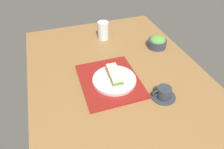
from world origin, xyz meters
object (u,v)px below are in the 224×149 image
(salad_bowl, at_px, (157,42))
(drinking_glass, at_px, (103,30))
(sandwich_plate, at_px, (114,80))
(sandwich_far, at_px, (116,79))
(coffee_cup, at_px, (164,93))
(sandwich_near, at_px, (113,71))

(salad_bowl, relative_size, drinking_glass, 0.99)
(sandwich_plate, xyz_separation_m, sandwich_far, (0.03, -0.00, 0.03))
(salad_bowl, xyz_separation_m, drinking_glass, (-0.23, -0.31, 0.03))
(coffee_cup, height_order, drinking_glass, drinking_glass)
(salad_bowl, bearing_deg, sandwich_far, -53.70)
(sandwich_far, xyz_separation_m, salad_bowl, (-0.29, 0.40, -0.02))
(sandwich_near, relative_size, drinking_glass, 0.63)
(coffee_cup, bearing_deg, sandwich_near, -136.03)
(sandwich_plate, relative_size, salad_bowl, 1.88)
(coffee_cup, xyz_separation_m, drinking_glass, (-0.66, -0.12, 0.04))
(sandwich_plate, height_order, sandwich_far, sandwich_far)
(sandwich_plate, relative_size, sandwich_far, 2.89)
(salad_bowl, distance_m, coffee_cup, 0.48)
(sandwich_near, xyz_separation_m, coffee_cup, (0.21, 0.20, -0.03))
(coffee_cup, bearing_deg, sandwich_plate, -130.89)
(sandwich_plate, relative_size, drinking_glass, 1.85)
(sandwich_near, relative_size, salad_bowl, 0.64)
(sandwich_near, distance_m, drinking_glass, 0.46)
(sandwich_near, bearing_deg, sandwich_far, -2.18)
(sandwich_plate, distance_m, salad_bowl, 0.47)
(sandwich_far, height_order, drinking_glass, drinking_glass)
(sandwich_far, distance_m, salad_bowl, 0.49)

